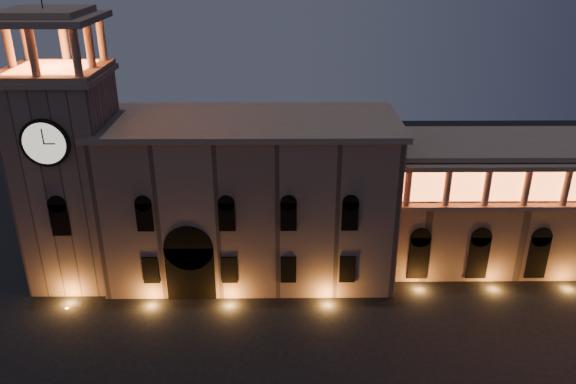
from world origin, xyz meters
name	(u,v)px	position (x,y,z in m)	size (l,w,h in m)	color
government_building	(250,198)	(-2.08, 21.93, 8.77)	(30.80, 12.80, 17.60)	#8E6D5C
clock_tower	(70,170)	(-20.50, 20.98, 12.50)	(9.80, 9.80, 32.40)	#8E6D5C
colonnade_wing	(554,201)	(32.00, 23.92, 7.33)	(40.60, 11.50, 14.50)	#886757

